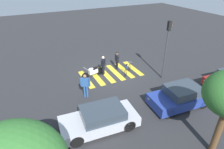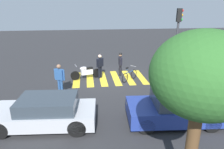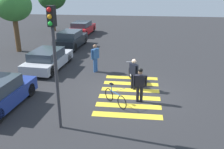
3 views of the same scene
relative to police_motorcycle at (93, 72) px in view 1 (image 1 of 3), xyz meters
name	(u,v)px [view 1 (image 1 of 3)]	position (x,y,z in m)	size (l,w,h in m)	color
ground_plane	(111,73)	(-1.59, 0.13, -0.45)	(60.00, 60.00, 0.00)	#2B2B2D
police_motorcycle	(93,72)	(0.00, 0.00, 0.00)	(2.11, 0.81, 1.03)	black
leaning_bicycle	(127,70)	(-2.88, 0.75, -0.09)	(1.25, 1.14, 0.98)	black
officer_on_foot	(117,59)	(-2.43, -0.36, 0.53)	(0.23, 0.65, 1.71)	black
officer_by_motorcycle	(103,64)	(-0.96, -0.02, 0.50)	(0.51, 0.49, 1.67)	black
pedestrian_bystander	(85,84)	(1.47, 2.45, 0.57)	(0.61, 0.44, 1.78)	#2D5999
crosswalk_stripes	(111,73)	(-1.59, 0.13, -0.45)	(4.95, 3.05, 0.01)	yellow
car_blue_hatchback	(180,97)	(-3.73, 6.03, 0.21)	(4.04, 2.18, 1.38)	black
car_silver_sedan	(100,119)	(1.74, 5.64, 0.17)	(4.42, 2.19, 1.28)	black
traffic_light_pole	(167,42)	(-5.07, 2.70, 2.66)	(0.35, 0.28, 4.68)	#38383D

